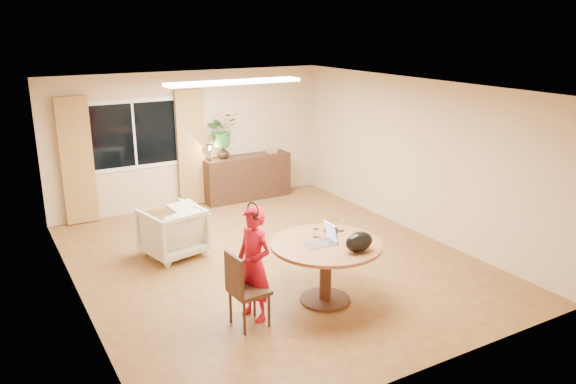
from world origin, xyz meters
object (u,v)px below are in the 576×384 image
at_px(dining_table, 326,255).
at_px(child, 254,264).
at_px(dining_chair, 249,289).
at_px(sideboard, 247,177).
at_px(armchair, 173,231).

relative_size(dining_table, child, 1.00).
relative_size(dining_table, dining_chair, 1.51).
bearing_deg(dining_chair, sideboard, 59.94).
xyz_separation_m(dining_table, armchair, (-1.20, 2.42, -0.25)).
height_order(child, armchair, child).
xyz_separation_m(dining_chair, armchair, (-0.09, 2.48, -0.08)).
distance_m(dining_table, armchair, 2.72).
bearing_deg(child, sideboard, 137.00).
bearing_deg(child, dining_table, 67.60).
bearing_deg(sideboard, armchair, -137.77).
relative_size(child, armchair, 1.67).
bearing_deg(armchair, child, 82.69).
relative_size(dining_chair, armchair, 1.10).
bearing_deg(dining_table, armchair, 116.44).
xyz_separation_m(dining_chair, child, (0.13, 0.13, 0.24)).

